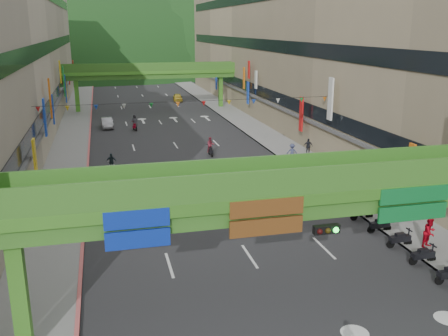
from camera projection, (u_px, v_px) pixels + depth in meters
name	position (u px, v px, depth m)	size (l,w,h in m)	color
road_slab	(164.00, 128.00, 63.35)	(18.00, 140.00, 0.02)	#28282B
sidewalk_left	(74.00, 132.00, 60.80)	(4.00, 140.00, 0.15)	gray
sidewalk_right	(247.00, 124.00, 65.85)	(4.00, 140.00, 0.15)	gray
curb_left	(90.00, 131.00, 61.23)	(0.20, 140.00, 0.18)	#CC5959
curb_right	(233.00, 124.00, 65.41)	(0.20, 140.00, 0.18)	gray
building_row_right	(306.00, 50.00, 65.12)	(12.80, 95.00, 19.00)	gray
overpass_near	(319.00, 208.00, 20.45)	(28.00, 12.27, 7.10)	#4C9E2D
overpass_far	(150.00, 74.00, 75.89)	(28.00, 2.20, 7.10)	#4C9E2D
hill_left	(76.00, 66.00, 162.69)	(168.00, 140.00, 112.00)	#1C4419
hill_right	(186.00, 61.00, 190.56)	(208.00, 176.00, 128.00)	#1C4419
bunting_string	(191.00, 104.00, 43.04)	(26.00, 0.36, 0.47)	black
scooter_rider_mid	(211.00, 146.00, 49.38)	(0.78, 1.60, 1.91)	black
scooter_rider_left	(111.00, 164.00, 43.20)	(0.95, 1.59, 1.88)	gray
scooter_rider_far	(135.00, 122.00, 61.61)	(0.90, 1.58, 1.99)	maroon
parked_scooter_row	(411.00, 247.00, 27.85)	(1.60, 11.55, 1.08)	black
car_silver	(107.00, 123.00, 63.17)	(1.36, 3.89, 1.28)	#96969C
car_yellow	(178.00, 98.00, 85.78)	(1.54, 3.84, 1.31)	yellow
pedestrian_red	(429.00, 235.00, 28.53)	(0.87, 0.68, 1.80)	#A50514
pedestrian_dark	(308.00, 148.00, 49.63)	(0.92, 0.38, 1.57)	black
pedestrian_blue	(292.00, 153.00, 47.38)	(0.74, 0.47, 1.58)	#353B5A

